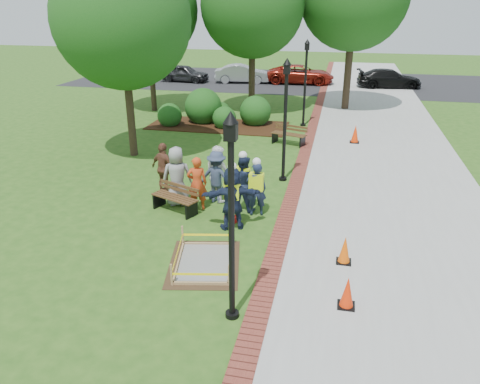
% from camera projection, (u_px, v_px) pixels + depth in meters
% --- Properties ---
extents(ground, '(100.00, 100.00, 0.00)m').
position_uv_depth(ground, '(212.00, 242.00, 12.54)').
color(ground, '#285116').
rests_on(ground, ground).
extents(sidewalk, '(6.00, 60.00, 0.02)m').
position_uv_depth(sidewalk, '(382.00, 147.00, 20.58)').
color(sidewalk, '#9E9E99').
rests_on(sidewalk, ground).
extents(brick_edging, '(0.50, 60.00, 0.03)m').
position_uv_depth(brick_edging, '(308.00, 142.00, 21.22)').
color(brick_edging, maroon).
rests_on(brick_edging, ground).
extents(mulch_bed, '(7.00, 3.00, 0.05)m').
position_uv_depth(mulch_bed, '(218.00, 126.00, 23.96)').
color(mulch_bed, '#381E0F').
rests_on(mulch_bed, ground).
extents(parking_lot, '(36.00, 12.00, 0.01)m').
position_uv_depth(parking_lot, '(303.00, 81.00, 36.92)').
color(parking_lot, black).
rests_on(parking_lot, ground).
extents(wet_concrete_pad, '(2.11, 2.59, 0.55)m').
position_uv_depth(wet_concrete_pad, '(204.00, 255.00, 11.40)').
color(wet_concrete_pad, '#47331E').
rests_on(wet_concrete_pad, ground).
extents(bench_near, '(1.60, 1.04, 0.82)m').
position_uv_depth(bench_near, '(175.00, 203.00, 14.23)').
color(bench_near, brown).
rests_on(bench_near, ground).
extents(bench_far, '(1.64, 0.99, 0.84)m').
position_uv_depth(bench_far, '(289.00, 139.00, 20.82)').
color(bench_far, brown).
rests_on(bench_far, ground).
extents(cone_front, '(0.37, 0.37, 0.72)m').
position_uv_depth(cone_front, '(347.00, 293.00, 9.75)').
color(cone_front, black).
rests_on(cone_front, ground).
extents(cone_back, '(0.37, 0.37, 0.72)m').
position_uv_depth(cone_back, '(345.00, 250.00, 11.40)').
color(cone_back, black).
rests_on(cone_back, ground).
extents(cone_far, '(0.42, 0.42, 0.83)m').
position_uv_depth(cone_far, '(355.00, 134.00, 21.00)').
color(cone_far, black).
rests_on(cone_far, ground).
extents(toolbox, '(0.42, 0.32, 0.19)m').
position_uv_depth(toolbox, '(231.00, 218.00, 13.65)').
color(toolbox, '#B6110E').
rests_on(toolbox, ground).
extents(lamp_near, '(0.28, 0.28, 4.26)m').
position_uv_depth(lamp_near, '(231.00, 206.00, 8.64)').
color(lamp_near, black).
rests_on(lamp_near, ground).
extents(lamp_mid, '(0.28, 0.28, 4.26)m').
position_uv_depth(lamp_mid, '(285.00, 112.00, 15.86)').
color(lamp_mid, black).
rests_on(lamp_mid, ground).
extents(lamp_far, '(0.28, 0.28, 4.26)m').
position_uv_depth(lamp_far, '(306.00, 77.00, 23.09)').
color(lamp_far, black).
rests_on(lamp_far, ground).
extents(tree_left, '(5.21, 5.21, 7.92)m').
position_uv_depth(tree_left, '(122.00, 20.00, 17.51)').
color(tree_left, '#3D2D1E').
rests_on(tree_left, ground).
extents(tree_back, '(5.56, 5.56, 8.52)m').
position_uv_depth(tree_back, '(252.00, 5.00, 24.89)').
color(tree_back, '#3D2D1E').
rests_on(tree_back, ground).
extents(tree_far, '(5.44, 5.44, 8.22)m').
position_uv_depth(tree_far, '(147.00, 10.00, 25.27)').
color(tree_far, '#3D2D1E').
rests_on(tree_far, ground).
extents(shrub_a, '(1.25, 1.25, 1.25)m').
position_uv_depth(shrub_a, '(170.00, 126.00, 24.04)').
color(shrub_a, '#184B15').
rests_on(shrub_a, ground).
extents(shrub_b, '(1.93, 1.93, 1.93)m').
position_uv_depth(shrub_b, '(204.00, 122.00, 24.67)').
color(shrub_b, '#184B15').
rests_on(shrub_b, ground).
extents(shrub_c, '(1.19, 1.19, 1.19)m').
position_uv_depth(shrub_c, '(224.00, 128.00, 23.60)').
color(shrub_c, '#184B15').
rests_on(shrub_c, ground).
extents(shrub_d, '(1.61, 1.61, 1.61)m').
position_uv_depth(shrub_d, '(255.00, 125.00, 24.24)').
color(shrub_d, '#184B15').
rests_on(shrub_d, ground).
extents(shrub_e, '(1.02, 1.02, 1.02)m').
position_uv_depth(shrub_e, '(221.00, 119.00, 25.26)').
color(shrub_e, '#184B15').
rests_on(shrub_e, ground).
extents(casual_person_a, '(0.69, 0.56, 1.88)m').
position_uv_depth(casual_person_a, '(177.00, 176.00, 14.47)').
color(casual_person_a, gray).
rests_on(casual_person_a, ground).
extents(casual_person_b, '(0.61, 0.48, 1.68)m').
position_uv_depth(casual_person_b, '(197.00, 183.00, 14.19)').
color(casual_person_b, red).
rests_on(casual_person_b, ground).
extents(casual_person_c, '(0.68, 0.65, 1.80)m').
position_uv_depth(casual_person_c, '(218.00, 173.00, 14.86)').
color(casual_person_c, white).
rests_on(casual_person_c, ground).
extents(casual_person_d, '(0.65, 0.54, 1.72)m').
position_uv_depth(casual_person_d, '(164.00, 169.00, 15.38)').
color(casual_person_d, brown).
rests_on(casual_person_d, ground).
extents(casual_person_e, '(0.58, 0.42, 1.68)m').
position_uv_depth(casual_person_e, '(217.00, 177.00, 14.69)').
color(casual_person_e, '#313C55').
rests_on(casual_person_e, ground).
extents(hivis_worker_a, '(0.68, 0.56, 1.98)m').
position_uv_depth(hivis_worker_a, '(232.00, 196.00, 12.93)').
color(hivis_worker_a, '#17233D').
rests_on(hivis_worker_a, ground).
extents(hivis_worker_b, '(0.60, 0.47, 1.80)m').
position_uv_depth(hivis_worker_b, '(256.00, 187.00, 13.77)').
color(hivis_worker_b, '#151938').
rests_on(hivis_worker_b, ground).
extents(hivis_worker_c, '(0.63, 0.49, 1.88)m').
position_uv_depth(hivis_worker_c, '(243.00, 181.00, 14.12)').
color(hivis_worker_c, '#192542').
rests_on(hivis_worker_c, ground).
extents(parked_car_a, '(2.27, 4.53, 1.43)m').
position_uv_depth(parked_car_a, '(185.00, 82.00, 36.83)').
color(parked_car_a, '#27272A').
rests_on(parked_car_a, ground).
extents(parked_car_b, '(2.63, 4.84, 1.50)m').
position_uv_depth(parked_car_b, '(242.00, 83.00, 36.37)').
color(parked_car_b, '#A1A1A6').
rests_on(parked_car_b, ground).
extents(parked_car_c, '(2.19, 4.75, 1.53)m').
position_uv_depth(parked_car_c, '(300.00, 84.00, 36.04)').
color(parked_car_c, maroon).
rests_on(parked_car_c, ground).
extents(parked_car_d, '(2.48, 4.64, 1.44)m').
position_uv_depth(parked_car_d, '(388.00, 88.00, 34.36)').
color(parked_car_d, black).
rests_on(parked_car_d, ground).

